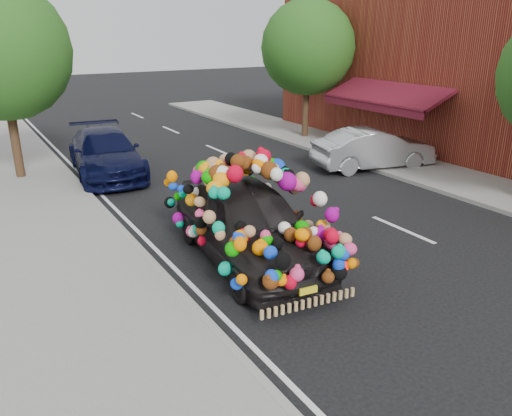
% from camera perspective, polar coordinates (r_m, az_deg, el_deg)
% --- Properties ---
extents(ground, '(100.00, 100.00, 0.00)m').
position_cam_1_polar(ground, '(10.54, 2.79, -6.31)').
color(ground, black).
rests_on(ground, ground).
extents(sidewalk, '(4.00, 60.00, 0.12)m').
position_cam_1_polar(sidewalk, '(9.12, -20.79, -11.72)').
color(sidewalk, gray).
rests_on(sidewalk, ground).
extents(kerb, '(0.15, 60.00, 0.13)m').
position_cam_1_polar(kerb, '(9.54, -9.17, -9.09)').
color(kerb, gray).
rests_on(kerb, ground).
extents(footpath_far, '(3.00, 40.00, 0.12)m').
position_cam_1_polar(footpath_far, '(17.92, 19.53, 3.84)').
color(footpath_far, gray).
rests_on(footpath_far, ground).
extents(lane_markings, '(6.00, 50.00, 0.01)m').
position_cam_1_polar(lane_markings, '(12.74, 16.39, -2.35)').
color(lane_markings, silver).
rests_on(lane_markings, ground).
extents(tree_near_sidewalk, '(4.20, 4.20, 6.13)m').
position_cam_1_polar(tree_near_sidewalk, '(17.41, -27.18, 15.71)').
color(tree_near_sidewalk, '#332114').
rests_on(tree_near_sidewalk, ground).
extents(tree_far_b, '(4.00, 4.00, 5.90)m').
position_cam_1_polar(tree_far_b, '(22.27, 5.92, 17.77)').
color(tree_far_b, '#332114').
rests_on(tree_far_b, ground).
extents(plush_art_car, '(2.86, 5.32, 2.32)m').
position_cam_1_polar(plush_art_car, '(10.27, -0.94, 0.25)').
color(plush_art_car, black).
rests_on(plush_art_car, ground).
extents(navy_sedan, '(2.63, 5.28, 1.47)m').
position_cam_1_polar(navy_sedan, '(17.47, -16.81, 6.05)').
color(navy_sedan, black).
rests_on(navy_sedan, ground).
extents(silver_hatchback, '(4.46, 2.42, 1.39)m').
position_cam_1_polar(silver_hatchback, '(17.97, 13.28, 6.60)').
color(silver_hatchback, '#A3A6AA').
rests_on(silver_hatchback, ground).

